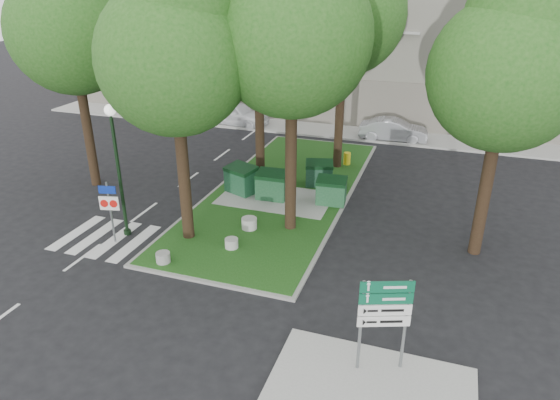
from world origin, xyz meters
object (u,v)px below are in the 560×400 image
at_px(tree_median_mid, 260,35).
at_px(tree_street_left, 72,19).
at_px(bollard_right, 232,243).
at_px(bollard_left, 163,257).
at_px(directional_sign, 384,311).
at_px(tree_median_near_right, 295,20).
at_px(litter_bin, 347,158).
at_px(dumpster_d, 331,191).
at_px(bollard_mid, 249,223).
at_px(car_white, 236,113).
at_px(tree_median_far, 347,0).
at_px(tree_street_right, 512,59).
at_px(car_silver, 394,130).
at_px(tree_median_near_left, 176,44).
at_px(street_lamp, 117,156).
at_px(traffic_sign_pole, 110,204).
at_px(dumpster_b, 272,185).
at_px(dumpster_a, 241,179).
at_px(dumpster_c, 319,174).

distance_m(tree_median_mid, tree_street_left, 8.11).
bearing_deg(bollard_right, bollard_left, -137.20).
bearing_deg(directional_sign, tree_median_near_right, 102.91).
height_order(bollard_left, litter_bin, litter_bin).
relative_size(dumpster_d, directional_sign, 0.52).
relative_size(bollard_mid, car_white, 0.13).
bearing_deg(tree_median_mid, bollard_mid, -74.98).
height_order(tree_median_far, tree_street_right, tree_median_far).
xyz_separation_m(tree_median_mid, bollard_mid, (1.39, -5.18, -6.64)).
height_order(tree_median_far, car_silver, tree_median_far).
bearing_deg(litter_bin, tree_median_near_left, -112.24).
bearing_deg(street_lamp, directional_sign, -22.13).
bearing_deg(tree_median_near_right, traffic_sign_pole, -152.71).
relative_size(tree_street_right, dumpster_b, 7.02).
relative_size(tree_median_far, tree_street_right, 1.18).
height_order(tree_median_near_left, street_lamp, tree_median_near_left).
xyz_separation_m(tree_median_far, tree_street_left, (-10.70, -6.00, -0.67)).
bearing_deg(dumpster_d, tree_median_near_left, -138.37).
bearing_deg(car_silver, bollard_right, 162.53).
bearing_deg(tree_median_far, dumpster_d, -81.51).
bearing_deg(tree_median_near_right, bollard_left, -130.91).
bearing_deg(dumpster_b, dumpster_a, 171.26).
relative_size(dumpster_b, directional_sign, 0.54).
relative_size(tree_street_left, car_silver, 2.66).
xyz_separation_m(litter_bin, street_lamp, (-6.63, -10.40, 2.83)).
xyz_separation_m(tree_median_near_right, dumpster_b, (-1.74, 2.42, -7.24)).
xyz_separation_m(dumpster_d, litter_bin, (-0.37, 5.16, -0.26)).
relative_size(traffic_sign_pole, car_silver, 0.60).
bearing_deg(dumpster_d, bollard_mid, -131.79).
xyz_separation_m(dumpster_d, bollard_left, (-4.43, -6.79, -0.40)).
relative_size(tree_street_left, directional_sign, 4.16).
height_order(bollard_right, car_white, car_white).
height_order(tree_median_near_left, bollard_left, tree_median_near_left).
bearing_deg(tree_median_far, bollard_left, -107.83).
distance_m(dumpster_a, car_silver, 12.11).
bearing_deg(tree_street_right, bollard_right, -161.87).
relative_size(tree_street_right, traffic_sign_pole, 4.05).
xyz_separation_m(dumpster_c, street_lamp, (-5.95, -7.12, 2.58)).
height_order(tree_street_left, car_silver, tree_street_left).
bearing_deg(traffic_sign_pole, bollard_left, -32.13).
height_order(bollard_right, litter_bin, litter_bin).
relative_size(dumpster_d, bollard_right, 2.78).
bearing_deg(dumpster_a, directional_sign, -27.90).
bearing_deg(tree_median_mid, tree_street_right, -21.80).
distance_m(tree_median_near_left, tree_street_left, 7.83).
relative_size(bollard_mid, litter_bin, 0.95).
distance_m(dumpster_b, dumpster_c, 2.72).
relative_size(tree_street_right, street_lamp, 1.93).
bearing_deg(tree_median_mid, dumpster_b, -58.78).
height_order(tree_median_near_left, directional_sign, tree_median_near_left).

